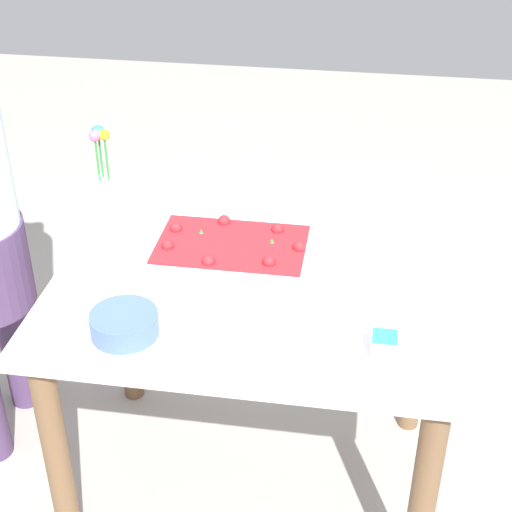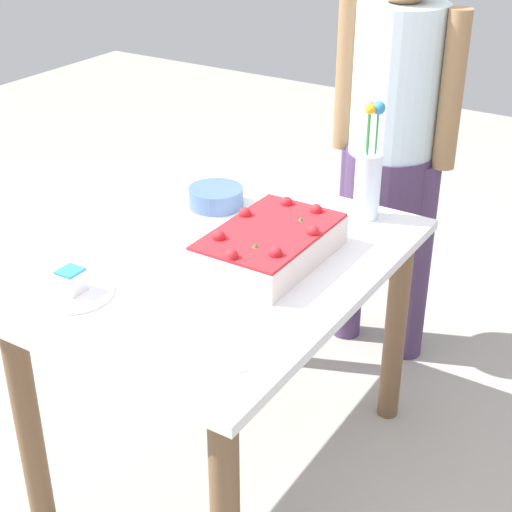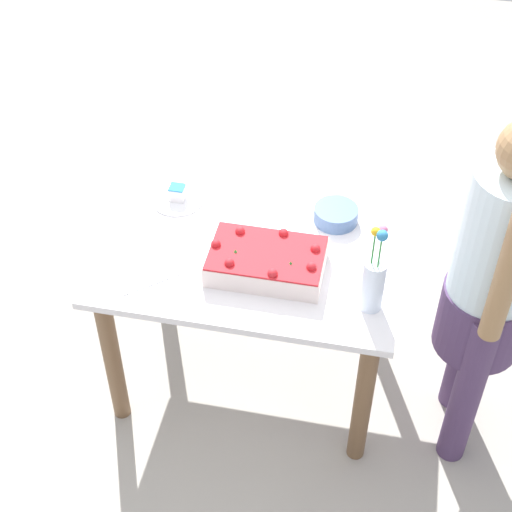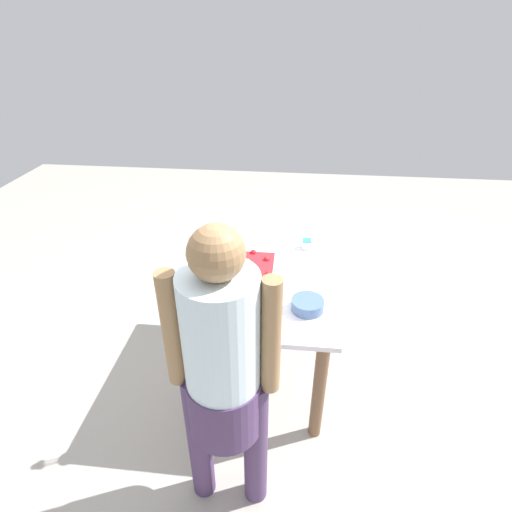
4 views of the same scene
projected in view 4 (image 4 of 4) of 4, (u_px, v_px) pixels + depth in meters
name	position (u px, v px, depth m)	size (l,w,h in m)	color
ground_plane	(266.00, 364.00, 2.75)	(8.00, 8.00, 0.00)	#A49E94
dining_table	(267.00, 295.00, 2.45)	(1.13, 0.80, 0.73)	silver
sheet_cake	(250.00, 276.00, 2.30)	(0.42, 0.27, 0.11)	white
serving_plate_with_slice	(306.00, 247.00, 2.65)	(0.21, 0.21, 0.07)	white
cake_knife	(235.00, 248.00, 2.67)	(0.22, 0.02, 0.00)	silver
flower_vase	(219.00, 306.00, 1.93)	(0.08, 0.08, 0.37)	white
fruit_bowl	(307.00, 305.00, 2.10)	(0.17, 0.17, 0.06)	#4B6895
person_standing	(223.00, 369.00, 1.58)	(0.31, 0.45, 1.49)	#4B345A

